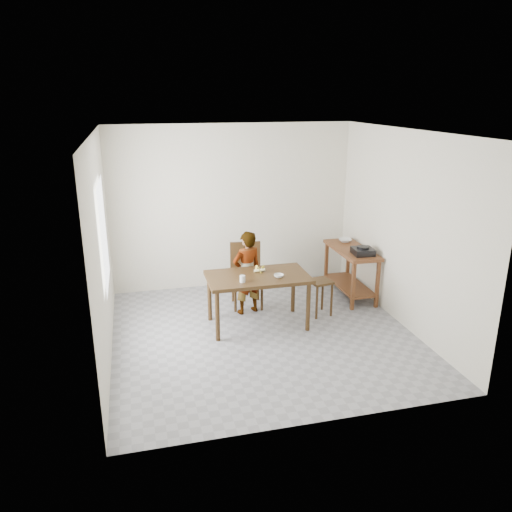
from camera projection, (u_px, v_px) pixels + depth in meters
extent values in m
cube|color=gray|center=(263.00, 335.00, 6.83)|extent=(4.00, 4.00, 0.04)
cube|color=white|center=(264.00, 130.00, 5.98)|extent=(4.00, 4.00, 0.04)
cube|color=beige|center=(232.00, 207.00, 8.27)|extent=(4.00, 0.04, 2.70)
cube|color=beige|center=(321.00, 299.00, 4.54)|extent=(4.00, 0.04, 2.70)
cube|color=beige|center=(100.00, 251.00, 5.94)|extent=(0.04, 4.00, 2.70)
cube|color=beige|center=(405.00, 230.00, 6.87)|extent=(0.04, 4.00, 2.70)
cube|color=white|center=(104.00, 234.00, 6.09)|extent=(0.02, 1.10, 1.30)
imported|color=silver|center=(247.00, 273.00, 7.33)|extent=(0.53, 0.42, 1.26)
cylinder|color=silver|center=(243.00, 279.00, 6.61)|extent=(0.09, 0.09, 0.09)
imported|color=silver|center=(279.00, 276.00, 6.79)|extent=(0.14, 0.14, 0.04)
imported|color=silver|center=(345.00, 240.00, 8.24)|extent=(0.28, 0.28, 0.05)
cube|color=black|center=(363.00, 251.00, 7.58)|extent=(0.33, 0.33, 0.10)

